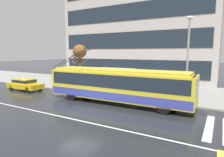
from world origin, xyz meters
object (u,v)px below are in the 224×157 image
Objects in this scene: trolleybus at (117,85)px; pedestrian_approaching_curb at (95,77)px; taxi_queued_behind_bus at (25,84)px; street_tree_bare at (80,53)px; bus_shelter at (117,74)px; street_lamp at (188,53)px; pedestrian_at_shelter at (103,78)px.

trolleybus is 4.38m from pedestrian_approaching_curb.
street_tree_bare reaches higher than taxi_queued_behind_bus.
street_lamp is (7.27, -1.23, 2.28)m from bus_shelter.
trolleybus reaches higher than pedestrian_approaching_curb.
bus_shelter is 7.72m from street_lamp.
bus_shelter reaches higher than taxi_queued_behind_bus.
street_lamp is (5.09, 2.70, 2.68)m from trolleybus.
pedestrian_at_shelter is at bearing -176.12° from street_lamp.
trolleybus is 6.36m from street_lamp.
pedestrian_at_shelter reaches higher than taxi_queued_behind_bus.
bus_shelter is 0.58× the size of street_lamp.
street_lamp is at bearing 3.31° from pedestrian_approaching_curb.
street_tree_bare reaches higher than pedestrian_at_shelter.
pedestrian_approaching_curb is at bearing -132.82° from bus_shelter.
street_lamp reaches higher than pedestrian_at_shelter.
street_lamp reaches higher than bus_shelter.
taxi_queued_behind_bus is at bearing -131.72° from street_tree_bare.
pedestrian_at_shelter is at bearing -0.95° from pedestrian_approaching_curb.
taxi_queued_behind_bus is at bearing -179.32° from trolleybus.
pedestrian_approaching_curb is 0.40× the size of street_tree_bare.
pedestrian_approaching_curb is at bearing 150.04° from trolleybus.
street_lamp reaches higher than taxi_queued_behind_bus.
bus_shelter is 2.38m from pedestrian_approaching_curb.
taxi_queued_behind_bus is 0.84× the size of street_tree_bare.
trolleybus is 6.45× the size of pedestrian_approaching_curb.
bus_shelter is at bearing 72.27° from pedestrian_at_shelter.
trolleybus reaches higher than bus_shelter.
street_lamp is at bearing 9.50° from taxi_queued_behind_bus.
trolleybus is at bearing -30.96° from street_tree_bare.
street_tree_bare is at bearing 171.54° from street_lamp.
pedestrian_at_shelter is (-2.74, 2.17, 0.15)m from trolleybus.
taxi_queued_behind_bus is at bearing -165.83° from pedestrian_at_shelter.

